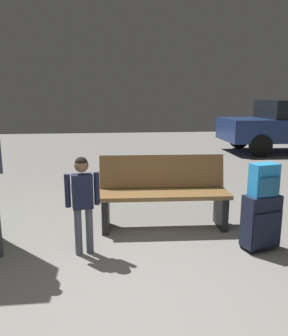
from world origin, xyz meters
TOP-DOWN VIEW (x-y plane):
  - ground_plane at (0.00, 4.00)m, footprint 18.00×18.00m
  - bench at (0.56, 1.72)m, footprint 1.62×0.61m
  - suitcase at (1.48, 0.93)m, footprint 0.42×0.31m
  - backpack_bright at (1.48, 0.93)m, footprint 0.31×0.24m
  - child at (-0.39, 1.04)m, footprint 0.35×0.20m

SIDE VIEW (x-z plane):
  - ground_plane at x=0.00m, z-range -0.10..0.00m
  - suitcase at x=1.48m, z-range 0.02..0.62m
  - bench at x=0.56m, z-range 0.00..0.88m
  - child at x=-0.39m, z-range 0.12..1.15m
  - backpack_bright at x=1.48m, z-range 0.60..0.94m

